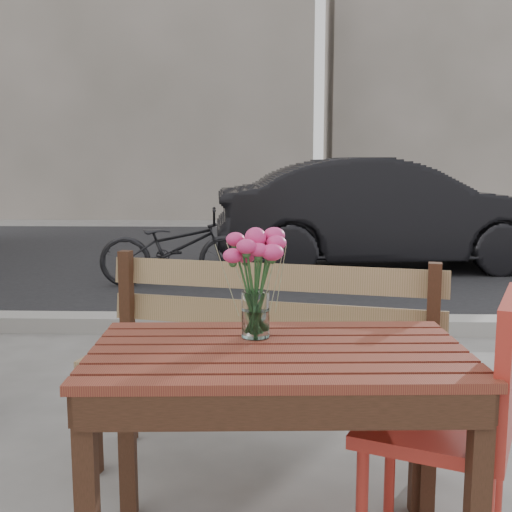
# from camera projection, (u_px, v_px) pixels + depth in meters

# --- Properties ---
(street) EXTENTS (30.00, 8.12, 0.12)m
(street) POSITION_uv_depth(u_px,v_px,m) (257.00, 279.00, 7.01)
(street) COLOR black
(street) RESTS_ON ground
(backdrop_buildings) EXTENTS (15.50, 4.00, 8.00)m
(backdrop_buildings) POSITION_uv_depth(u_px,v_px,m) (276.00, 67.00, 15.71)
(backdrop_buildings) COLOR gray
(backdrop_buildings) RESTS_ON ground
(main_table) EXTENTS (1.21, 0.75, 0.73)m
(main_table) POSITION_uv_depth(u_px,v_px,m) (278.00, 385.00, 2.03)
(main_table) COLOR maroon
(main_table) RESTS_ON ground
(main_bench) EXTENTS (1.55, 0.76, 0.92)m
(main_bench) POSITION_uv_depth(u_px,v_px,m) (266.00, 339.00, 2.72)
(main_bench) COLOR olive
(main_bench) RESTS_ON ground
(red_chair) EXTENTS (0.59, 0.59, 0.91)m
(red_chair) POSITION_uv_depth(u_px,v_px,m) (464.00, 412.00, 2.00)
(red_chair) COLOR #B52E23
(red_chair) RESTS_ON ground
(main_vase) EXTENTS (0.20, 0.20, 0.37)m
(main_vase) POSITION_uv_depth(u_px,v_px,m) (255.00, 270.00, 2.10)
(main_vase) COLOR white
(main_vase) RESTS_ON main_table
(parked_car) EXTENTS (4.23, 1.85, 1.35)m
(parked_car) POSITION_uv_depth(u_px,v_px,m) (385.00, 214.00, 7.82)
(parked_car) COLOR black
(parked_car) RESTS_ON ground
(bicycle) EXTENTS (1.62, 0.72, 0.83)m
(bicycle) POSITION_uv_depth(u_px,v_px,m) (175.00, 247.00, 6.76)
(bicycle) COLOR black
(bicycle) RESTS_ON ground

